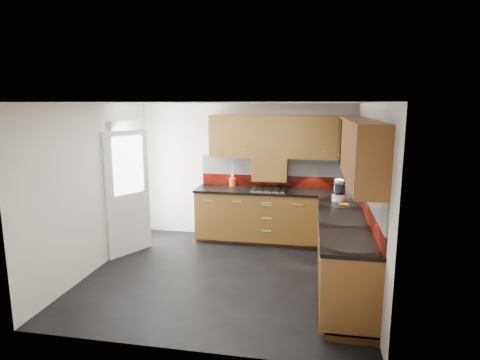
% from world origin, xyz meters
% --- Properties ---
extents(room, '(4.00, 3.80, 2.64)m').
position_xyz_m(room, '(0.00, 0.00, 1.50)').
color(room, black).
extents(base_cabinets, '(2.70, 3.20, 0.95)m').
position_xyz_m(base_cabinets, '(1.07, 0.72, 0.44)').
color(base_cabinets, brown).
rests_on(base_cabinets, room).
extents(countertop, '(2.72, 3.22, 0.04)m').
position_xyz_m(countertop, '(1.05, 0.70, 0.92)').
color(countertop, black).
rests_on(countertop, base_cabinets).
extents(backsplash, '(2.70, 3.20, 0.54)m').
position_xyz_m(backsplash, '(1.28, 0.93, 1.21)').
color(backsplash, maroon).
rests_on(backsplash, countertop).
extents(upper_cabinets, '(2.50, 3.20, 0.72)m').
position_xyz_m(upper_cabinets, '(1.23, 0.78, 1.84)').
color(upper_cabinets, brown).
rests_on(upper_cabinets, room).
extents(extractor_hood, '(0.60, 0.33, 0.40)m').
position_xyz_m(extractor_hood, '(0.45, 1.64, 1.28)').
color(extractor_hood, brown).
rests_on(extractor_hood, room).
extents(glass_cabinet, '(0.32, 0.80, 0.66)m').
position_xyz_m(glass_cabinet, '(1.71, 1.07, 1.87)').
color(glass_cabinet, black).
rests_on(glass_cabinet, room).
extents(back_door, '(0.42, 1.19, 2.04)m').
position_xyz_m(back_door, '(-1.78, 0.75, 1.03)').
color(back_door, white).
rests_on(back_door, room).
extents(gas_hob, '(0.58, 0.51, 0.05)m').
position_xyz_m(gas_hob, '(0.45, 1.47, 0.95)').
color(gas_hob, silver).
rests_on(gas_hob, countertop).
extents(utensil_pot, '(0.12, 0.12, 0.43)m').
position_xyz_m(utensil_pot, '(-0.22, 1.68, 1.04)').
color(utensil_pot, '#C83E12').
rests_on(utensil_pot, countertop).
extents(toaster, '(0.29, 0.24, 0.18)m').
position_xyz_m(toaster, '(1.75, 1.63, 1.03)').
color(toaster, silver).
rests_on(toaster, countertop).
extents(food_processor, '(0.20, 0.20, 0.33)m').
position_xyz_m(food_processor, '(1.58, 0.88, 1.09)').
color(food_processor, white).
rests_on(food_processor, countertop).
extents(paper_towel, '(0.14, 0.14, 0.24)m').
position_xyz_m(paper_towel, '(1.64, 1.02, 1.06)').
color(paper_towel, white).
rests_on(paper_towel, countertop).
extents(orange_cloth, '(0.15, 0.13, 0.01)m').
position_xyz_m(orange_cloth, '(1.64, 0.66, 0.95)').
color(orange_cloth, '#DB4218').
rests_on(orange_cloth, countertop).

